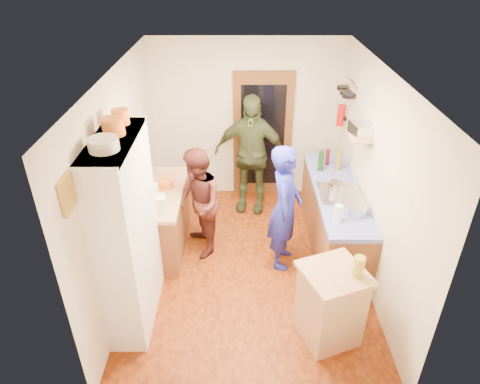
{
  "coord_description": "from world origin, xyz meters",
  "views": [
    {
      "loc": [
        -0.11,
        -4.45,
        3.79
      ],
      "look_at": [
        -0.11,
        0.15,
        1.07
      ],
      "focal_mm": 32.0,
      "sensor_mm": 36.0,
      "label": 1
    }
  ],
  "objects_px": {
    "right_counter_base": "(334,219)",
    "person_hob": "(287,209)",
    "island_base": "(330,306)",
    "hutch_body": "(128,235)",
    "person_back": "(251,155)",
    "person_left": "(199,202)"
  },
  "relations": [
    {
      "from": "hutch_body",
      "to": "person_back",
      "type": "relative_size",
      "value": 1.16
    },
    {
      "from": "island_base",
      "to": "person_left",
      "type": "height_order",
      "value": "person_left"
    },
    {
      "from": "right_counter_base",
      "to": "person_left",
      "type": "relative_size",
      "value": 1.42
    },
    {
      "from": "right_counter_base",
      "to": "person_back",
      "type": "height_order",
      "value": "person_back"
    },
    {
      "from": "hutch_body",
      "to": "island_base",
      "type": "bearing_deg",
      "value": -9.6
    },
    {
      "from": "island_base",
      "to": "person_hob",
      "type": "bearing_deg",
      "value": 106.22
    },
    {
      "from": "hutch_body",
      "to": "person_hob",
      "type": "bearing_deg",
      "value": 26.35
    },
    {
      "from": "hutch_body",
      "to": "person_back",
      "type": "bearing_deg",
      "value": 59.14
    },
    {
      "from": "right_counter_base",
      "to": "island_base",
      "type": "height_order",
      "value": "island_base"
    },
    {
      "from": "right_counter_base",
      "to": "island_base",
      "type": "distance_m",
      "value": 1.7
    },
    {
      "from": "hutch_body",
      "to": "person_back",
      "type": "height_order",
      "value": "hutch_body"
    },
    {
      "from": "right_counter_base",
      "to": "person_back",
      "type": "bearing_deg",
      "value": 139.65
    },
    {
      "from": "person_hob",
      "to": "person_left",
      "type": "bearing_deg",
      "value": 85.31
    },
    {
      "from": "person_left",
      "to": "right_counter_base",
      "type": "bearing_deg",
      "value": 76.39
    },
    {
      "from": "island_base",
      "to": "person_left",
      "type": "bearing_deg",
      "value": 134.2
    },
    {
      "from": "person_back",
      "to": "person_hob",
      "type": "bearing_deg",
      "value": -62.52
    },
    {
      "from": "right_counter_base",
      "to": "person_hob",
      "type": "height_order",
      "value": "person_hob"
    },
    {
      "from": "person_left",
      "to": "person_hob",
      "type": "bearing_deg",
      "value": 58.09
    },
    {
      "from": "person_left",
      "to": "hutch_body",
      "type": "bearing_deg",
      "value": -45.59
    },
    {
      "from": "person_hob",
      "to": "person_left",
      "type": "relative_size",
      "value": 1.11
    },
    {
      "from": "person_back",
      "to": "hutch_body",
      "type": "bearing_deg",
      "value": -110.5
    },
    {
      "from": "hutch_body",
      "to": "person_hob",
      "type": "distance_m",
      "value": 2.01
    }
  ]
}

